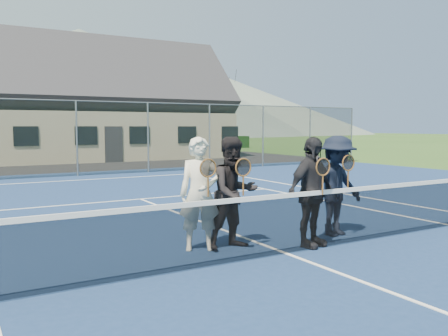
# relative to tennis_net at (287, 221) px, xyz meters

# --- Properties ---
(ground) EXTENTS (220.00, 220.00, 0.00)m
(ground) POSITION_rel_tennis_net_xyz_m (0.00, 20.00, -0.54)
(ground) COLOR #2C4E1C
(ground) RESTS_ON ground
(court_surface) EXTENTS (30.00, 30.00, 0.02)m
(court_surface) POSITION_rel_tennis_net_xyz_m (0.00, 0.00, -0.53)
(court_surface) COLOR navy
(court_surface) RESTS_ON ground
(hedge_row) EXTENTS (40.00, 1.20, 1.10)m
(hedge_row) POSITION_rel_tennis_net_xyz_m (0.00, 32.00, 0.01)
(hedge_row) COLOR black
(hedge_row) RESTS_ON ground
(hill_centre) EXTENTS (120.00, 120.00, 22.00)m
(hill_centre) POSITION_rel_tennis_net_xyz_m (20.00, 95.00, 10.46)
(hill_centre) COLOR #54655C
(hill_centre) RESTS_ON ground
(hill_east) EXTENTS (90.00, 90.00, 14.00)m
(hill_east) POSITION_rel_tennis_net_xyz_m (55.00, 95.00, 6.46)
(hill_east) COLOR #586A5E
(hill_east) RESTS_ON ground
(court_markings) EXTENTS (11.03, 23.83, 0.01)m
(court_markings) POSITION_rel_tennis_net_xyz_m (0.00, 0.00, -0.51)
(court_markings) COLOR white
(court_markings) RESTS_ON court_surface
(tennis_net) EXTENTS (11.68, 0.08, 1.10)m
(tennis_net) POSITION_rel_tennis_net_xyz_m (0.00, 0.00, 0.00)
(tennis_net) COLOR slate
(tennis_net) RESTS_ON ground
(perimeter_fence) EXTENTS (30.07, 0.07, 3.02)m
(perimeter_fence) POSITION_rel_tennis_net_xyz_m (0.00, 13.50, 0.99)
(perimeter_fence) COLOR slate
(perimeter_fence) RESTS_ON ground
(clubhouse) EXTENTS (15.60, 8.20, 7.70)m
(clubhouse) POSITION_rel_tennis_net_xyz_m (4.00, 24.00, 3.45)
(clubhouse) COLOR beige
(clubhouse) RESTS_ON ground
(tree_c) EXTENTS (3.20, 3.20, 7.77)m
(tree_c) POSITION_rel_tennis_net_xyz_m (2.00, 33.00, 5.25)
(tree_c) COLOR #3A2315
(tree_c) RESTS_ON ground
(tree_d) EXTENTS (3.20, 3.20, 7.77)m
(tree_d) POSITION_rel_tennis_net_xyz_m (12.00, 33.00, 5.25)
(tree_d) COLOR #3C2316
(tree_d) RESTS_ON ground
(tree_e) EXTENTS (3.20, 3.20, 7.77)m
(tree_e) POSITION_rel_tennis_net_xyz_m (18.00, 33.00, 5.25)
(tree_e) COLOR #3B2315
(tree_e) RESTS_ON ground
(player_a) EXTENTS (0.77, 0.65, 1.80)m
(player_a) POSITION_rel_tennis_net_xyz_m (-1.04, 0.90, 0.38)
(player_a) COLOR silver
(player_a) RESTS_ON court_surface
(player_b) EXTENTS (0.90, 0.72, 1.80)m
(player_b) POSITION_rel_tennis_net_xyz_m (-0.51, 0.72, 0.38)
(player_b) COLOR black
(player_b) RESTS_ON court_surface
(player_c) EXTENTS (1.12, 0.65, 1.80)m
(player_c) POSITION_rel_tennis_net_xyz_m (0.62, 0.17, 0.38)
(player_c) COLOR black
(player_c) RESTS_ON court_surface
(player_d) EXTENTS (1.22, 0.78, 1.80)m
(player_d) POSITION_rel_tennis_net_xyz_m (1.55, 0.56, 0.38)
(player_d) COLOR black
(player_d) RESTS_ON court_surface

